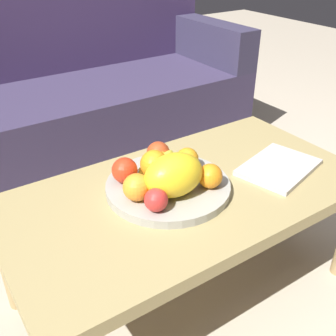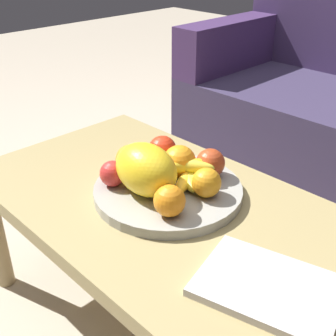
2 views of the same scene
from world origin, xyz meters
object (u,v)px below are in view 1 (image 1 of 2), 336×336
at_px(orange_front, 187,159).
at_px(fruit_bowl, 168,187).
at_px(orange_right, 210,176).
at_px(magazine, 279,167).
at_px(orange_left, 154,164).
at_px(apple_left, 125,170).
at_px(melon_large_front, 174,175).
at_px(couch, 80,98).
at_px(apple_front, 156,200).
at_px(coffee_table, 187,202).
at_px(apple_right, 158,153).
at_px(orange_back, 137,187).
at_px(banana_bunch, 164,167).

bearing_deg(orange_front, fruit_bowl, -159.81).
height_order(orange_right, magazine, orange_right).
height_order(fruit_bowl, magazine, fruit_bowl).
bearing_deg(orange_left, apple_left, 164.53).
distance_m(melon_large_front, orange_right, 0.11).
height_order(couch, apple_left, couch).
bearing_deg(fruit_bowl, apple_front, -137.08).
distance_m(coffee_table, apple_right, 0.17).
bearing_deg(magazine, melon_large_front, 158.42).
height_order(couch, orange_back, couch).
relative_size(couch, orange_front, 24.56).
bearing_deg(melon_large_front, orange_right, -14.57).
bearing_deg(orange_left, banana_bunch, -18.07).
bearing_deg(fruit_bowl, orange_front, 20.19).
height_order(orange_right, apple_right, apple_right).
xyz_separation_m(melon_large_front, magazine, (0.37, -0.04, -0.08)).
bearing_deg(apple_right, orange_front, -54.54).
bearing_deg(apple_front, apple_left, 90.31).
relative_size(couch, apple_front, 27.05).
xyz_separation_m(orange_front, apple_front, (-0.19, -0.12, -0.00)).
relative_size(fruit_bowl, banana_bunch, 2.34).
bearing_deg(melon_large_front, orange_left, 87.81).
xyz_separation_m(apple_left, banana_bunch, (0.11, -0.03, -0.01)).
distance_m(fruit_bowl, orange_front, 0.11).
xyz_separation_m(apple_front, banana_bunch, (0.11, 0.13, -0.00)).
distance_m(melon_large_front, apple_front, 0.09).
distance_m(apple_right, magazine, 0.38).
distance_m(melon_large_front, orange_left, 0.11).
xyz_separation_m(coffee_table, orange_right, (0.04, -0.05, 0.11)).
distance_m(orange_back, magazine, 0.48).
bearing_deg(melon_large_front, apple_left, 122.05).
relative_size(coffee_table, magazine, 4.30).
xyz_separation_m(fruit_bowl, banana_bunch, (0.02, 0.04, 0.04)).
xyz_separation_m(orange_right, banana_bunch, (-0.07, 0.12, -0.01)).
distance_m(melon_large_front, orange_back, 0.10).
relative_size(orange_front, orange_right, 0.99).
relative_size(orange_right, apple_front, 1.12).
bearing_deg(coffee_table, apple_right, 95.77).
relative_size(orange_right, apple_right, 0.96).
bearing_deg(orange_back, banana_bunch, 26.00).
bearing_deg(apple_front, apple_right, 56.10).
distance_m(couch, orange_back, 1.15).
bearing_deg(coffee_table, magazine, -12.85).
xyz_separation_m(coffee_table, orange_back, (-0.17, 0.01, 0.11)).
xyz_separation_m(orange_right, apple_right, (-0.05, 0.19, 0.00)).
height_order(fruit_bowl, orange_right, orange_right).
distance_m(orange_left, orange_right, 0.17).
xyz_separation_m(orange_front, banana_bunch, (-0.08, 0.01, -0.01)).
bearing_deg(melon_large_front, fruit_bowl, 72.22).
bearing_deg(coffee_table, orange_back, 177.78).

